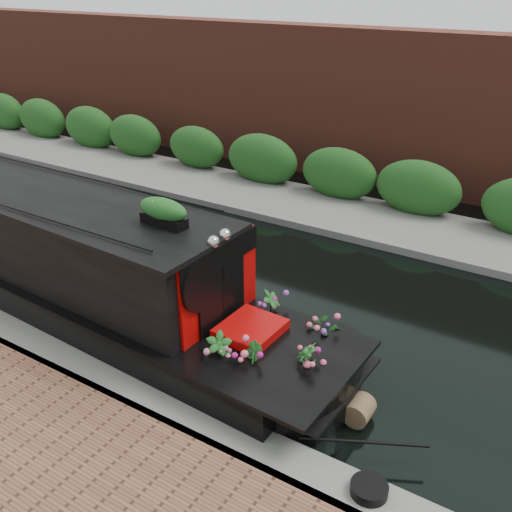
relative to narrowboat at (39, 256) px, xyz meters
The scene contains 8 objects.
ground 3.24m from the narrowboat, 39.69° to the left, with size 80.00×80.00×0.00m, color black.
near_bank_coping 2.86m from the narrowboat, 28.10° to the right, with size 40.00×0.60×0.50m, color slate.
far_bank_path 6.71m from the narrowboat, 68.70° to the left, with size 40.00×2.40×0.34m, color slate.
far_hedge 7.55m from the narrowboat, 71.20° to the left, with size 40.00×1.10×2.80m, color #1D4C19.
far_brick_wall 9.55m from the narrowboat, 75.28° to the left, with size 40.00×1.00×8.00m, color brown.
narrowboat is the anchor object (origin of this frame).
rope_fender 6.13m from the narrowboat, ahead, with size 0.34×0.34×0.37m, color brown.
coiled_mooring_rope 6.85m from the narrowboat, 10.42° to the right, with size 0.41×0.41×0.12m, color black.
Camera 1 is at (5.57, -7.57, 5.29)m, focal length 40.00 mm.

